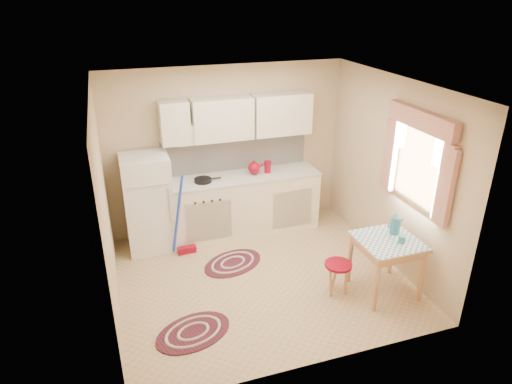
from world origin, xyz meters
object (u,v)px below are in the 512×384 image
at_px(stool, 337,278).
at_px(fridge, 148,203).
at_px(base_cabinets, 244,204).
at_px(table, 385,266).

bearing_deg(stool, fridge, 137.86).
relative_size(base_cabinets, stool, 5.36).
relative_size(fridge, stool, 3.33).
distance_m(fridge, table, 3.30).
bearing_deg(fridge, stool, -42.14).
distance_m(table, stool, 0.60).
relative_size(base_cabinets, table, 3.12).
bearing_deg(fridge, base_cabinets, 2.00).
height_order(base_cabinets, table, base_cabinets).
height_order(fridge, table, fridge).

